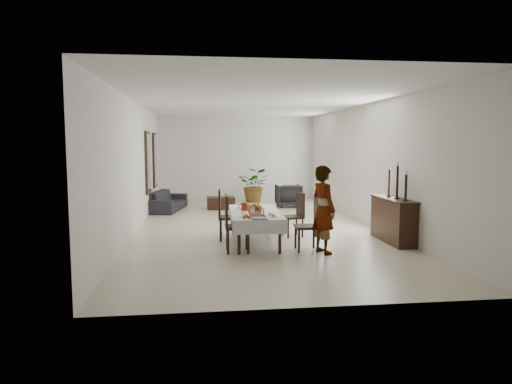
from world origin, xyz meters
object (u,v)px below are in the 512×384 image
dining_table_top (255,213)px  sofa (167,201)px  woman (324,210)px  red_pitcher (244,207)px  sideboard_body (393,221)px

dining_table_top → sofa: (-2.25, 5.25, -0.34)m
woman → red_pitcher: bearing=30.1°
woman → sideboard_body: size_ratio=1.11×
sideboard_body → sofa: 7.62m
dining_table_top → woman: 1.65m
dining_table_top → woman: woman is taller
sideboard_body → sofa: bearing=133.8°
woman → sofa: (-3.47, 6.34, -0.55)m
sideboard_body → sofa: (-5.27, 5.50, -0.15)m
dining_table_top → sofa: dining_table_top is taller
woman → dining_table_top: bearing=28.9°
sofa → woman: bearing=-140.0°
woman → sideboard_body: 2.03m
sideboard_body → sofa: sideboard_body is taller
sideboard_body → woman: bearing=-155.1°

